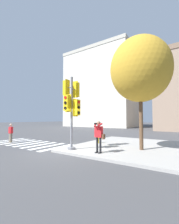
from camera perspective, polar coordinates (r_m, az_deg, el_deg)
The scene contains 9 objects.
ground_plane at distance 9.20m, azimuth -9.87°, elevation -14.62°, with size 160.00×160.00×0.00m, color #424244.
sidewalk_corner at distance 10.53m, azimuth 18.92°, elevation -12.62°, with size 8.00×8.00×0.13m.
crosswalk_stripes at distance 12.88m, azimuth -22.05°, elevation -11.00°, with size 6.64×3.08×0.01m.
traffic_signal_pole at distance 8.96m, azimuth -6.85°, elevation 3.52°, with size 1.21×1.20×4.33m.
person_photographer at distance 7.99m, azimuth 3.58°, elevation -8.32°, with size 0.58×0.54×1.66m.
pedestrian_distant at distance 13.84m, azimuth -27.81°, elevation -6.95°, with size 0.34×0.20×1.53m.
street_tree at distance 9.70m, azimuth 18.76°, elevation 15.02°, with size 3.52×3.52×6.65m.
fire_hydrant at distance 11.24m, azimuth 3.11°, elevation -10.00°, with size 0.20×0.26×0.70m.
building_left at distance 39.51m, azimuth 4.06°, elevation 8.80°, with size 17.58×9.58×19.52m.
Camera 1 is at (6.22, -6.51, 1.91)m, focal length 24.00 mm.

